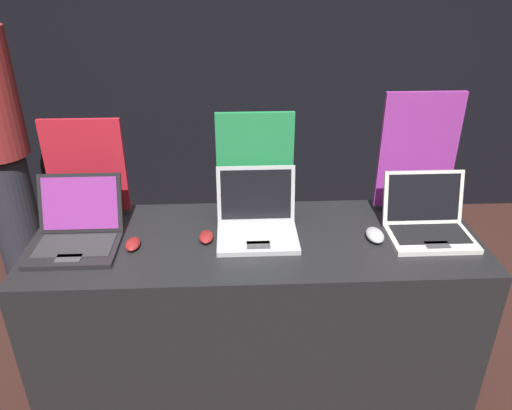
{
  "coord_description": "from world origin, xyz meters",
  "views": [
    {
      "loc": [
        -0.08,
        -1.41,
        1.9
      ],
      "look_at": [
        0.0,
        0.32,
        1.0
      ],
      "focal_mm": 35.0,
      "sensor_mm": 36.0,
      "label": 1
    }
  ],
  "objects_px": {
    "mouse_front": "(133,244)",
    "laptop_middle": "(257,220)",
    "laptop_front": "(77,231)",
    "laptop_back": "(428,222)",
    "mouse_back": "(375,235)",
    "promo_stand_back": "(417,156)",
    "promo_stand_front": "(87,171)",
    "promo_stand_middle": "(255,168)",
    "mouse_middle": "(206,237)"
  },
  "relations": [
    {
      "from": "mouse_front",
      "to": "mouse_middle",
      "type": "height_order",
      "value": "same"
    },
    {
      "from": "laptop_middle",
      "to": "promo_stand_middle",
      "type": "xyz_separation_m",
      "value": [
        0.0,
        0.17,
        0.16
      ]
    },
    {
      "from": "promo_stand_back",
      "to": "promo_stand_middle",
      "type": "bearing_deg",
      "value": -179.13
    },
    {
      "from": "mouse_back",
      "to": "promo_stand_back",
      "type": "bearing_deg",
      "value": 48.32
    },
    {
      "from": "laptop_middle",
      "to": "mouse_middle",
      "type": "xyz_separation_m",
      "value": [
        -0.21,
        -0.04,
        -0.05
      ]
    },
    {
      "from": "mouse_middle",
      "to": "promo_stand_middle",
      "type": "bearing_deg",
      "value": 46.03
    },
    {
      "from": "mouse_back",
      "to": "promo_stand_back",
      "type": "height_order",
      "value": "promo_stand_back"
    },
    {
      "from": "promo_stand_front",
      "to": "promo_stand_back",
      "type": "distance_m",
      "value": 1.4
    },
    {
      "from": "promo_stand_middle",
      "to": "mouse_front",
      "type": "bearing_deg",
      "value": -152.65
    },
    {
      "from": "laptop_back",
      "to": "mouse_middle",
      "type": "bearing_deg",
      "value": -179.59
    },
    {
      "from": "laptop_back",
      "to": "mouse_back",
      "type": "xyz_separation_m",
      "value": [
        -0.22,
        -0.03,
        -0.04
      ]
    },
    {
      "from": "mouse_front",
      "to": "laptop_back",
      "type": "distance_m",
      "value": 1.18
    },
    {
      "from": "promo_stand_middle",
      "to": "mouse_middle",
      "type": "bearing_deg",
      "value": -133.97
    },
    {
      "from": "mouse_back",
      "to": "laptop_middle",
      "type": "bearing_deg",
      "value": 171.85
    },
    {
      "from": "mouse_front",
      "to": "laptop_middle",
      "type": "bearing_deg",
      "value": 9.74
    },
    {
      "from": "promo_stand_middle",
      "to": "promo_stand_back",
      "type": "distance_m",
      "value": 0.69
    },
    {
      "from": "laptop_front",
      "to": "promo_stand_front",
      "type": "bearing_deg",
      "value": 90.0
    },
    {
      "from": "promo_stand_back",
      "to": "laptop_front",
      "type": "bearing_deg",
      "value": -170.64
    },
    {
      "from": "laptop_front",
      "to": "mouse_back",
      "type": "xyz_separation_m",
      "value": [
        1.18,
        -0.02,
        -0.04
      ]
    },
    {
      "from": "laptop_front",
      "to": "mouse_front",
      "type": "height_order",
      "value": "laptop_front"
    },
    {
      "from": "laptop_back",
      "to": "promo_stand_back",
      "type": "bearing_deg",
      "value": 90.0
    },
    {
      "from": "mouse_front",
      "to": "mouse_middle",
      "type": "relative_size",
      "value": 1.03
    },
    {
      "from": "laptop_back",
      "to": "promo_stand_back",
      "type": "height_order",
      "value": "promo_stand_back"
    },
    {
      "from": "mouse_middle",
      "to": "laptop_back",
      "type": "distance_m",
      "value": 0.9
    },
    {
      "from": "promo_stand_front",
      "to": "laptop_front",
      "type": "bearing_deg",
      "value": -90.0
    },
    {
      "from": "laptop_front",
      "to": "mouse_back",
      "type": "relative_size",
      "value": 2.83
    },
    {
      "from": "promo_stand_front",
      "to": "promo_stand_middle",
      "type": "height_order",
      "value": "promo_stand_middle"
    },
    {
      "from": "promo_stand_back",
      "to": "laptop_middle",
      "type": "bearing_deg",
      "value": -165.43
    },
    {
      "from": "mouse_middle",
      "to": "promo_stand_back",
      "type": "distance_m",
      "value": 0.95
    },
    {
      "from": "laptop_front",
      "to": "promo_stand_front",
      "type": "relative_size",
      "value": 0.76
    },
    {
      "from": "promo_stand_middle",
      "to": "laptop_back",
      "type": "distance_m",
      "value": 0.74
    },
    {
      "from": "laptop_front",
      "to": "mouse_front",
      "type": "relative_size",
      "value": 3.33
    },
    {
      "from": "laptop_front",
      "to": "mouse_middle",
      "type": "bearing_deg",
      "value": 0.83
    },
    {
      "from": "laptop_front",
      "to": "mouse_middle",
      "type": "height_order",
      "value": "laptop_front"
    },
    {
      "from": "laptop_middle",
      "to": "promo_stand_middle",
      "type": "distance_m",
      "value": 0.23
    },
    {
      "from": "mouse_front",
      "to": "laptop_middle",
      "type": "relative_size",
      "value": 0.31
    },
    {
      "from": "mouse_front",
      "to": "laptop_middle",
      "type": "height_order",
      "value": "laptop_middle"
    },
    {
      "from": "laptop_front",
      "to": "laptop_back",
      "type": "distance_m",
      "value": 1.4
    },
    {
      "from": "laptop_middle",
      "to": "promo_stand_back",
      "type": "height_order",
      "value": "promo_stand_back"
    },
    {
      "from": "promo_stand_front",
      "to": "promo_stand_back",
      "type": "relative_size",
      "value": 0.82
    },
    {
      "from": "promo_stand_front",
      "to": "laptop_back",
      "type": "xyz_separation_m",
      "value": [
        1.4,
        -0.23,
        -0.15
      ]
    },
    {
      "from": "laptop_front",
      "to": "promo_stand_back",
      "type": "distance_m",
      "value": 1.43
    },
    {
      "from": "laptop_middle",
      "to": "mouse_back",
      "type": "bearing_deg",
      "value": -8.15
    },
    {
      "from": "mouse_middle",
      "to": "promo_stand_front",
      "type": "bearing_deg",
      "value": 154.83
    },
    {
      "from": "promo_stand_front",
      "to": "promo_stand_middle",
      "type": "bearing_deg",
      "value": -1.88
    },
    {
      "from": "laptop_middle",
      "to": "mouse_middle",
      "type": "relative_size",
      "value": 3.34
    },
    {
      "from": "laptop_front",
      "to": "mouse_middle",
      "type": "relative_size",
      "value": 3.42
    },
    {
      "from": "promo_stand_middle",
      "to": "promo_stand_back",
      "type": "relative_size",
      "value": 0.86
    },
    {
      "from": "mouse_front",
      "to": "promo_stand_middle",
      "type": "height_order",
      "value": "promo_stand_middle"
    },
    {
      "from": "laptop_back",
      "to": "mouse_back",
      "type": "bearing_deg",
      "value": -172.15
    }
  ]
}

